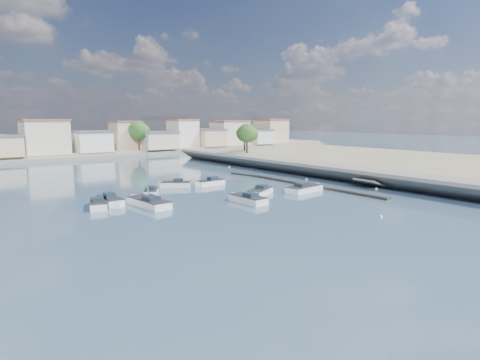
# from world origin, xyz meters

# --- Properties ---
(ground) EXTENTS (400.00, 400.00, 0.00)m
(ground) POSITION_xyz_m (0.00, 40.00, 0.00)
(ground) COLOR #335266
(ground) RESTS_ON ground
(seawall_walkway) EXTENTS (5.00, 90.00, 1.80)m
(seawall_walkway) POSITION_xyz_m (18.50, 13.00, 0.90)
(seawall_walkway) COLOR slate
(seawall_walkway) RESTS_ON ground
(seawall_embankment) EXTENTS (49.65, 90.00, 2.90)m
(seawall_embankment) POSITION_xyz_m (40.10, 12.99, 0.85)
(seawall_embankment) COLOR slate
(seawall_embankment) RESTS_ON ground
(breakwater) EXTENTS (2.00, 31.02, 0.35)m
(breakwater) POSITION_xyz_m (6.90, 12.69, 0.17)
(breakwater) COLOR black
(breakwater) RESTS_ON ground
(far_shore_land) EXTENTS (160.00, 40.00, 1.40)m
(far_shore_land) POSITION_xyz_m (0.00, 92.00, 0.70)
(far_shore_land) COLOR gray
(far_shore_land) RESTS_ON ground
(far_shore_quay) EXTENTS (160.00, 2.50, 0.80)m
(far_shore_quay) POSITION_xyz_m (0.00, 71.00, 0.40)
(far_shore_quay) COLOR slate
(far_shore_quay) RESTS_ON ground
(far_town) EXTENTS (113.01, 12.80, 8.35)m
(far_town) POSITION_xyz_m (10.71, 76.92, 4.93)
(far_town) COLOR beige
(far_town) RESTS_ON far_shore_land
(shore_trees) EXTENTS (74.56, 38.32, 7.92)m
(shore_trees) POSITION_xyz_m (8.34, 68.11, 6.22)
(shore_trees) COLOR #38281E
(shore_trees) RESTS_ON ground
(motorboat_a) EXTENTS (2.19, 5.80, 1.48)m
(motorboat_a) POSITION_xyz_m (-7.67, 6.79, 0.38)
(motorboat_a) COLOR white
(motorboat_a) RESTS_ON ground
(motorboat_b) EXTENTS (3.36, 4.19, 1.48)m
(motorboat_b) POSITION_xyz_m (-14.71, 18.05, 0.38)
(motorboat_b) COLOR white
(motorboat_b) RESTS_ON ground
(motorboat_c) EXTENTS (4.98, 1.92, 1.48)m
(motorboat_c) POSITION_xyz_m (-4.67, 19.61, 0.38)
(motorboat_c) COLOR white
(motorboat_c) RESTS_ON ground
(motorboat_d) EXTENTS (5.15, 3.87, 1.48)m
(motorboat_d) POSITION_xyz_m (-3.57, 9.26, 0.38)
(motorboat_d) COLOR white
(motorboat_d) RESTS_ON ground
(motorboat_e) EXTENTS (3.10, 5.13, 1.48)m
(motorboat_e) POSITION_xyz_m (-22.65, 14.96, 0.38)
(motorboat_e) COLOR white
(motorboat_e) RESTS_ON ground
(motorboat_f) EXTENTS (4.46, 3.93, 1.48)m
(motorboat_f) POSITION_xyz_m (-9.51, 21.52, 0.38)
(motorboat_f) COLOR white
(motorboat_f) RESTS_ON ground
(motorboat_g) EXTENTS (2.04, 5.39, 1.48)m
(motorboat_g) POSITION_xyz_m (-21.00, 15.39, 0.38)
(motorboat_g) COLOR white
(motorboat_g) RESTS_ON ground
(motorboat_h) EXTENTS (6.56, 3.02, 1.48)m
(motorboat_h) POSITION_xyz_m (3.31, 7.49, 0.38)
(motorboat_h) COLOR white
(motorboat_h) RESTS_ON ground
(sailboat) EXTENTS (2.79, 7.39, 9.00)m
(sailboat) POSITION_xyz_m (-17.93, 12.32, 0.41)
(sailboat) COLOR white
(sailboat) RESTS_ON ground
(mooring_buoys) EXTENTS (14.22, 43.70, 0.41)m
(mooring_buoys) POSITION_xyz_m (6.97, 15.45, 0.05)
(mooring_buoys) COLOR white
(mooring_buoys) RESTS_ON ground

